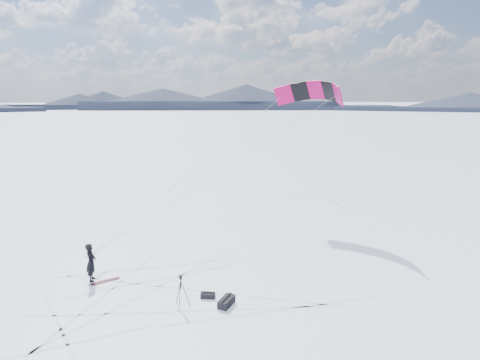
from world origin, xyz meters
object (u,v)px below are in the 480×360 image
snowboard (105,281)px  tripod (181,287)px  snowkiter (92,280)px  gear_bag_a (226,302)px  gear_bag_b (208,295)px

snowboard → tripod: tripod is taller
snowkiter → snowboard: (0.49, -0.42, 0.02)m
tripod → gear_bag_a: tripod is taller
snowkiter → tripod: 5.24m
snowboard → gear_bag_b: 5.16m
snowboard → gear_bag_b: (3.51, -3.78, 0.10)m
gear_bag_a → gear_bag_b: size_ratio=1.45×
tripod → gear_bag_b: tripod is taller
snowboard → gear_bag_a: (3.90, -4.75, 0.16)m
snowkiter → gear_bag_a: 6.79m
gear_bag_a → gear_bag_b: 1.05m
gear_bag_b → snowboard: bearing=167.7°
snowkiter → gear_bag_b: 5.81m
snowboard → tripod: bearing=-66.2°
tripod → gear_bag_b: (1.27, 0.18, -0.76)m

